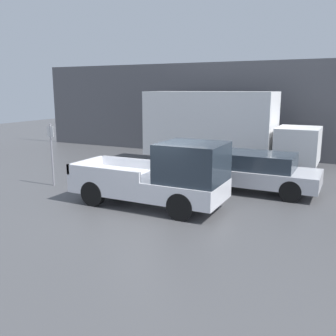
{
  "coord_description": "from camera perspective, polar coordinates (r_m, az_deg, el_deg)",
  "views": [
    {
      "loc": [
        5.35,
        -10.06,
        3.8
      ],
      "look_at": [
        -0.3,
        1.4,
        1.1
      ],
      "focal_mm": 40.0,
      "sensor_mm": 36.0,
      "label": 1
    }
  ],
  "objects": [
    {
      "name": "ground_plane",
      "position": [
        12.01,
        -1.68,
        -6.5
      ],
      "size": [
        60.0,
        60.0,
        0.0
      ],
      "primitive_type": "plane",
      "color": "#4C4C4F"
    },
    {
      "name": "building_wall",
      "position": [
        21.56,
        11.97,
        8.63
      ],
      "size": [
        28.0,
        0.15,
        5.3
      ],
      "color": "#56565B",
      "rests_on": "ground"
    },
    {
      "name": "parking_sign",
      "position": [
        15.47,
        -17.3,
        2.45
      ],
      "size": [
        0.3,
        0.07,
        2.48
      ],
      "color": "gray",
      "rests_on": "ground"
    },
    {
      "name": "pickup_truck",
      "position": [
        12.08,
        -0.8,
        -1.37
      ],
      "size": [
        5.12,
        2.0,
        2.19
      ],
      "color": "silver",
      "rests_on": "ground"
    },
    {
      "name": "car",
      "position": [
        14.47,
        13.24,
        -0.49
      ],
      "size": [
        4.7,
        2.01,
        1.46
      ],
      "color": "silver",
      "rests_on": "ground"
    },
    {
      "name": "delivery_truck",
      "position": [
        18.64,
        7.93,
        6.19
      ],
      "size": [
        8.3,
        2.44,
        3.69
      ],
      "color": "white",
      "rests_on": "ground"
    }
  ]
}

